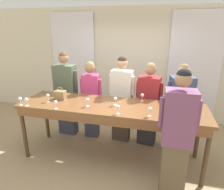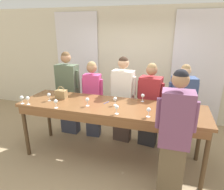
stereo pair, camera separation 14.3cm
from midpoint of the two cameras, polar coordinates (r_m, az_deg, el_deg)
The scene contains 23 objects.
ground_plane at distance 3.93m, azimuth 0.71°, elevation -17.23°, with size 18.00×18.00×0.00m, color tan.
wall_back at distance 5.21m, azimuth 6.91°, elevation 8.58°, with size 12.00×0.06×2.80m.
curtain_panel_left at distance 5.62m, azimuth -9.01°, elevation 8.65°, with size 1.19×0.03×2.69m.
curtain_panel_right at distance 5.12m, azimuth 24.00°, elevation 6.30°, with size 1.19×0.03×2.69m.
tasting_bar at distance 3.43m, azimuth 0.65°, elevation -4.40°, with size 3.20×0.88×1.05m.
wine_bottle at distance 3.08m, azimuth 22.13°, elevation -4.38°, with size 0.08×0.08×0.33m.
handbag at distance 3.82m, azimuth -13.23°, elevation 0.30°, with size 0.20×0.13×0.23m.
wine_glass_front_left at distance 3.59m, azimuth 9.92°, elevation -0.27°, with size 0.06×0.06×0.15m.
wine_glass_front_mid at distance 3.73m, azimuth -16.54°, elevation -0.04°, with size 0.06×0.06×0.15m.
wine_glass_front_right at distance 3.74m, azimuth -23.42°, elevation -0.77°, with size 0.06×0.06×0.15m.
wine_glass_center_left at distance 3.36m, azimuth -5.86°, elevation -1.41°, with size 0.06×0.06×0.15m.
wine_glass_center_mid at distance 3.36m, azimuth -14.62°, elevation -1.91°, with size 0.06×0.06×0.15m.
wine_glass_center_right at distance 3.37m, azimuth 2.12°, elevation -1.22°, with size 0.06×0.06×0.15m.
wine_glass_back_left at distance 3.00m, azimuth 11.78°, elevation -4.27°, with size 0.06×0.06×0.15m.
wine_glass_back_mid at distance 3.67m, azimuth -21.95°, elevation -0.96°, with size 0.06×0.06×0.15m.
wine_glass_back_right at distance 3.03m, azimuth 2.72°, elevation -3.59°, with size 0.06×0.06×0.15m.
pen at distance 3.51m, azimuth -0.43°, elevation -2.18°, with size 0.05×0.14×0.01m.
guest_olive_jacket at distance 4.46m, azimuth -11.45°, elevation 0.48°, with size 0.56×0.27×1.84m.
guest_pink_top at distance 4.25m, azimuth -4.57°, elevation -0.86°, with size 0.46×0.24×1.66m.
guest_cream_sweater at distance 4.05m, azimuth 4.11°, elevation -1.17°, with size 0.53×0.27×1.79m.
guest_striped_shirt at distance 4.01m, azimuth 11.69°, elevation -2.86°, with size 0.52×0.34×1.69m.
guest_navy_coat at distance 4.01m, azimuth 20.14°, elevation -3.73°, with size 0.54×0.36×1.70m.
host_pouring at distance 2.71m, azimuth 18.70°, elevation -12.19°, with size 0.49×0.27×1.87m.
Camera 2 is at (0.94, -3.04, 2.31)m, focal length 32.00 mm.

